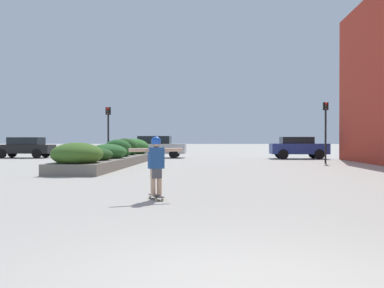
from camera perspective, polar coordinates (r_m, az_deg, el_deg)
The scene contains 8 objects.
planter_box at distance 22.90m, azimuth -10.37°, elevation -1.38°, with size 2.20×13.72×1.43m.
skateboard at distance 9.62m, azimuth -4.80°, elevation -6.98°, with size 0.45×0.69×0.09m.
skateboarder at distance 9.55m, azimuth -4.81°, elevation -2.10°, with size 1.15×0.59×1.32m.
car_center_left at distance 31.41m, azimuth 13.98°, elevation -0.41°, with size 3.97×2.06×1.56m.
car_center_right at distance 32.26m, azimuth -4.77°, elevation -0.34°, with size 4.31×2.01×1.64m.
car_rightmost at distance 34.41m, azimuth -21.41°, elevation -0.38°, with size 4.27×1.87×1.54m.
traffic_light_left at distance 26.06m, azimuth -11.12°, elevation 2.57°, with size 0.28×0.30×3.30m.
traffic_light_right at distance 25.92m, azimuth 17.39°, elevation 2.85°, with size 0.28×0.30×3.52m.
Camera 1 is at (-0.24, -3.77, 1.32)m, focal length 40.00 mm.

